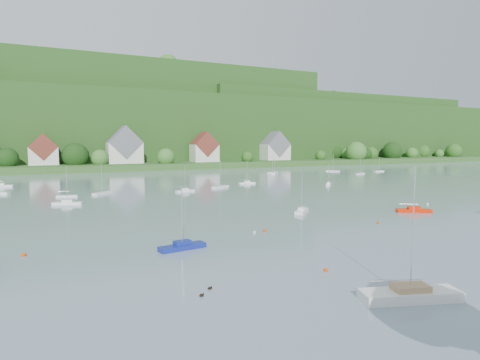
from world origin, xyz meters
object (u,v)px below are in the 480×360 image
at_px(near_sailboat_2, 410,294).
at_px(near_sailboat_1, 182,246).
at_px(near_sailboat_3, 302,210).
at_px(near_sailboat_5, 414,210).

bearing_deg(near_sailboat_2, near_sailboat_1, 135.66).
xyz_separation_m(near_sailboat_3, near_sailboat_5, (18.65, -8.68, 0.02)).
bearing_deg(near_sailboat_5, near_sailboat_1, -140.13).
bearing_deg(near_sailboat_1, near_sailboat_3, 20.15).
bearing_deg(near_sailboat_3, near_sailboat_2, -156.21).
bearing_deg(near_sailboat_2, near_sailboat_3, 86.02).
height_order(near_sailboat_1, near_sailboat_3, near_sailboat_1).
bearing_deg(near_sailboat_5, near_sailboat_2, -107.40).
relative_size(near_sailboat_3, near_sailboat_5, 0.91).
bearing_deg(near_sailboat_1, near_sailboat_5, -0.80).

